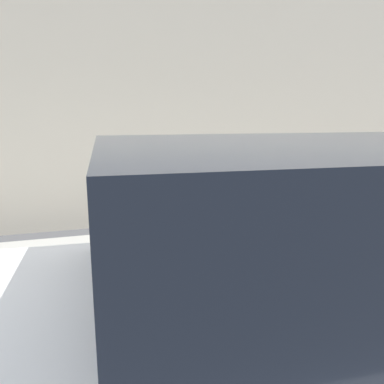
% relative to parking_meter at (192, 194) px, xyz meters
% --- Properties ---
extents(sidewalk, '(24.00, 2.80, 0.13)m').
position_rel_parking_meter_xyz_m(sidewalk, '(-0.21, 1.21, -1.18)').
color(sidewalk, '#ADAAA3').
rests_on(sidewalk, ground_plane).
extents(building_facade, '(24.00, 0.30, 6.26)m').
position_rel_parking_meter_xyz_m(building_facade, '(-0.21, 3.53, 1.88)').
color(building_facade, beige).
rests_on(building_facade, ground_plane).
extents(parking_meter, '(0.21, 0.14, 1.49)m').
position_rel_parking_meter_xyz_m(parking_meter, '(0.00, 0.00, 0.00)').
color(parking_meter, gray).
rests_on(parking_meter, sidewalk).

